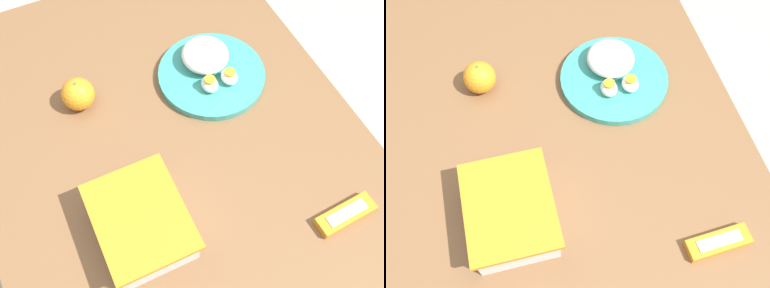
# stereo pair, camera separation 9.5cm
# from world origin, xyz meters

# --- Properties ---
(ground_plane) EXTENTS (10.00, 10.00, 0.00)m
(ground_plane) POSITION_xyz_m (0.00, 0.00, 0.00)
(ground_plane) COLOR #B2A899
(table) EXTENTS (1.29, 0.83, 0.76)m
(table) POSITION_xyz_m (0.00, 0.00, 0.64)
(table) COLOR brown
(table) RESTS_ON ground_plane
(food_container) EXTENTS (0.21, 0.17, 0.08)m
(food_container) POSITION_xyz_m (-0.08, 0.13, 0.79)
(food_container) COLOR white
(food_container) RESTS_ON table
(orange_fruit) EXTENTS (0.08, 0.08, 0.08)m
(orange_fruit) POSITION_xyz_m (0.26, 0.15, 0.80)
(orange_fruit) COLOR orange
(orange_fruit) RESTS_ON table
(rice_plate) EXTENTS (0.26, 0.26, 0.07)m
(rice_plate) POSITION_xyz_m (0.22, -0.16, 0.78)
(rice_plate) COLOR teal
(rice_plate) RESTS_ON table
(candy_bar) EXTENTS (0.05, 0.13, 0.02)m
(candy_bar) POSITION_xyz_m (-0.23, -0.24, 0.77)
(candy_bar) COLOR orange
(candy_bar) RESTS_ON table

